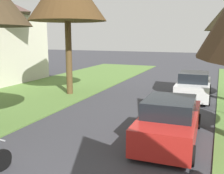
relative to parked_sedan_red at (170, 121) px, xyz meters
name	(u,v)px	position (x,y,z in m)	size (l,w,h in m)	color
parked_sedan_red	(170,121)	(0.00, 0.00, 0.00)	(2.04, 4.45, 1.57)	red
parked_sedan_white	(194,86)	(0.14, 7.19, 0.00)	(2.04, 4.45, 1.57)	white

